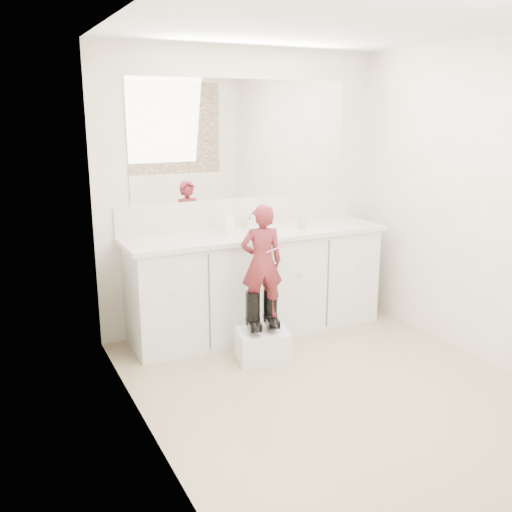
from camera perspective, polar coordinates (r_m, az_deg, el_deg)
floor at (r=4.12m, az=7.81°, el=-13.00°), size 3.00×3.00×0.00m
ceiling at (r=3.70m, az=9.16°, el=22.22°), size 3.00×3.00×0.00m
wall_back at (r=5.02m, az=-1.31°, el=6.52°), size 2.60×0.00×2.60m
wall_left at (r=3.19m, az=-11.27°, el=1.70°), size 0.00×3.00×3.00m
wall_right at (r=4.58m, az=22.04°, el=4.73°), size 0.00×3.00×3.00m
vanity_cabinet at (r=4.94m, az=0.08°, el=-2.81°), size 2.20×0.55×0.85m
countertop at (r=4.82m, az=0.16°, el=2.21°), size 2.28×0.58×0.04m
backsplash at (r=5.03m, az=-1.23°, el=4.41°), size 2.28×0.03×0.25m
mirror at (r=4.96m, az=-1.28°, el=11.54°), size 2.00×0.02×1.00m
faucet at (r=4.95m, az=-0.69°, el=3.36°), size 0.08×0.08×0.10m
cup at (r=4.98m, az=4.67°, el=3.35°), size 0.10×0.10×0.09m
soap_bottle at (r=4.76m, az=-2.93°, el=3.47°), size 0.12×0.12×0.19m
step_stool at (r=4.46m, az=0.67°, el=-8.91°), size 0.44×0.39×0.24m
boot_left at (r=4.34m, az=-0.33°, el=-5.59°), size 0.16×0.23×0.32m
boot_right at (r=4.41m, az=1.43°, el=-5.29°), size 0.16×0.23×0.32m
toddler at (r=4.26m, az=0.57°, el=-0.64°), size 0.36×0.28×0.88m
toothbrush at (r=4.20m, az=1.92°, el=0.70°), size 0.13×0.04×0.06m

